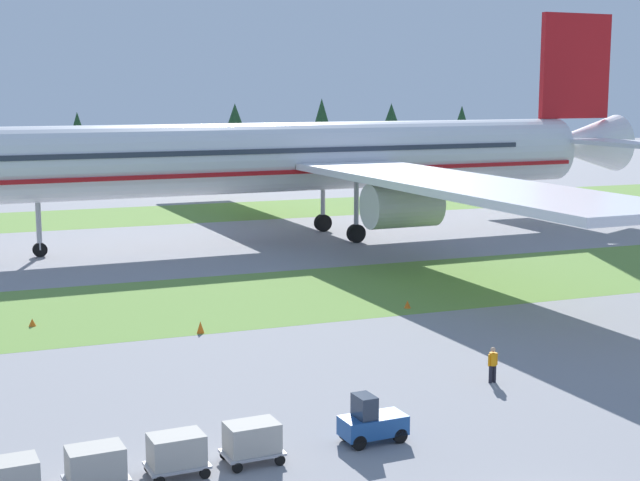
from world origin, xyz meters
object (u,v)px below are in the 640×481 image
Objects in this scene: cargo_dolly_fourth at (9,478)px; taxiway_marker_2 at (407,304)px; airliner at (319,156)px; taxiway_marker_0 at (200,327)px; baggage_tug at (372,422)px; ground_crew_marshaller at (493,363)px; cargo_dolly_third at (96,464)px; cargo_dolly_lead at (252,439)px; cargo_dolly_second at (177,451)px; taxiway_marker_1 at (32,322)px.

cargo_dolly_fourth reaches higher than taxiway_marker_2.
airliner is 36.64m from taxiway_marker_0.
baggage_tug is 1.53× the size of ground_crew_marshaller.
baggage_tug is 1.17× the size of cargo_dolly_third.
ground_crew_marshaller is (8.59, 4.90, 0.13)m from baggage_tug.
cargo_dolly_third is at bearing -90.00° from cargo_dolly_lead.
ground_crew_marshaller is (13.60, 5.15, 0.03)m from cargo_dolly_lead.
taxiway_marker_0 is (-10.60, 14.18, -0.60)m from ground_crew_marshaller.
cargo_dolly_second is at bearing 90.00° from cargo_dolly_third.
taxiway_marker_0 is at bearing 145.66° from airliner.
ground_crew_marshaller reaches higher than cargo_dolly_third.
cargo_dolly_lead is at bearing -98.82° from taxiway_marker_0.
cargo_dolly_third is at bearing 8.55° from ground_crew_marshaller.
cargo_dolly_lead is 14.55m from ground_crew_marshaller.
cargo_dolly_lead reaches higher than taxiway_marker_0.
cargo_dolly_lead is at bearing -90.00° from baggage_tug.
cargo_dolly_second is (-2.90, -0.15, 0.00)m from cargo_dolly_lead.
baggage_tug is 1.17× the size of cargo_dolly_fourth.
ground_crew_marshaller is (19.40, 5.45, 0.03)m from cargo_dolly_third.
taxiway_marker_2 is at bearing 146.77° from baggage_tug.
cargo_dolly_second is at bearing -83.21° from taxiway_marker_1.
baggage_tug is at bearing 90.00° from cargo_dolly_fourth.
cargo_dolly_third is at bearing -90.00° from cargo_dolly_second.
cargo_dolly_lead is at bearing -129.34° from taxiway_marker_2.
airliner is 122.38× the size of taxiway_marker_0.
taxiway_marker_0 is (11.69, 19.78, -0.57)m from cargo_dolly_fourth.
cargo_dolly_fourth is at bearing 146.39° from airliner.
airliner is 38.38m from taxiway_marker_1.
cargo_dolly_third is 4.97× the size of taxiway_marker_1.
taxiway_marker_0 is at bearing -174.67° from taxiway_marker_2.
cargo_dolly_second is 24.90m from taxiway_marker_1.
taxiway_marker_0 is (-19.24, -30.29, -7.38)m from airliner.
baggage_tug reaches higher than taxiway_marker_0.
cargo_dolly_second is at bearing 10.66° from ground_crew_marshaller.
airliner reaches higher than baggage_tug.
taxiway_marker_2 is at bearing 129.73° from cargo_dolly_third.
cargo_dolly_third is 1.31× the size of ground_crew_marshaller.
airliner is at bearing 152.91° from cargo_dolly_lead.
cargo_dolly_lead and cargo_dolly_third have the same top height.
ground_crew_marshaller is at bearing 104.87° from cargo_dolly_second.
cargo_dolly_fourth is at bearing -96.50° from taxiway_marker_1.
cargo_dolly_second is at bearing -90.00° from cargo_dolly_lead.
baggage_tug reaches higher than cargo_dolly_fourth.
cargo_dolly_lead is 1.00× the size of cargo_dolly_second.
cargo_dolly_fourth is 25.18m from taxiway_marker_1.
cargo_dolly_second is 1.31× the size of ground_crew_marshaller.
cargo_dolly_lead reaches higher than taxiway_marker_2.
taxiway_marker_2 is at bearing 133.43° from cargo_dolly_second.
cargo_dolly_second is 1.00× the size of cargo_dolly_fourth.
airliner reaches higher than cargo_dolly_second.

